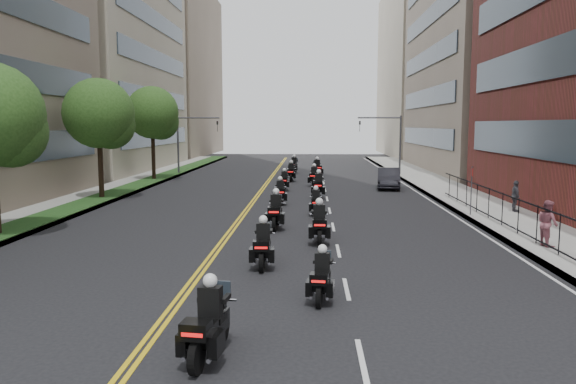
% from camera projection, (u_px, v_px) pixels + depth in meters
% --- Properties ---
extents(ground, '(160.00, 160.00, 0.00)m').
position_uv_depth(ground, '(206.00, 358.00, 11.57)').
color(ground, black).
rests_on(ground, ground).
extents(sidewalk_right, '(4.00, 90.00, 0.15)m').
position_uv_depth(sidewalk_right, '(465.00, 198.00, 35.88)').
color(sidewalk_right, gray).
rests_on(sidewalk_right, ground).
extents(sidewalk_left, '(4.00, 90.00, 0.15)m').
position_uv_depth(sidewalk_left, '(96.00, 196.00, 36.85)').
color(sidewalk_left, gray).
rests_on(sidewalk_left, ground).
extents(grass_strip, '(2.00, 90.00, 0.04)m').
position_uv_depth(grass_strip, '(108.00, 195.00, 36.80)').
color(grass_strip, '#163E17').
rests_on(grass_strip, sidewalk_left).
extents(building_right_tan, '(15.11, 28.00, 30.00)m').
position_uv_depth(building_right_tan, '(503.00, 22.00, 56.51)').
color(building_right_tan, '#7F6E5D').
rests_on(building_right_tan, ground).
extents(building_right_far, '(15.00, 28.00, 26.00)m').
position_uv_depth(building_right_far, '(437.00, 71.00, 86.51)').
color(building_right_far, '#ACA18B').
rests_on(building_right_far, ground).
extents(building_left_mid, '(16.11, 28.00, 34.00)m').
position_uv_depth(building_left_mid, '(79.00, 6.00, 58.03)').
color(building_left_mid, '#ACA18B').
rests_on(building_left_mid, ground).
extents(building_left_far, '(16.00, 28.00, 26.00)m').
position_uv_depth(building_left_far, '(158.00, 72.00, 88.27)').
color(building_left_far, '#7F6E5D').
rests_on(building_left_far, ground).
extents(iron_fence, '(0.05, 28.00, 1.50)m').
position_uv_depth(iron_fence, '(527.00, 220.00, 22.92)').
color(iron_fence, black).
rests_on(iron_fence, sidewalk_right).
extents(street_trees, '(4.40, 38.40, 7.98)m').
position_uv_depth(street_trees, '(64.00, 118.00, 29.86)').
color(street_trees, black).
rests_on(street_trees, ground).
extents(traffic_signal_right, '(4.09, 0.20, 5.60)m').
position_uv_depth(traffic_signal_right, '(390.00, 136.00, 52.40)').
color(traffic_signal_right, '#3F3F44').
rests_on(traffic_signal_right, ground).
extents(traffic_signal_left, '(4.09, 0.20, 5.60)m').
position_uv_depth(traffic_signal_left, '(188.00, 136.00, 53.17)').
color(traffic_signal_left, '#3F3F44').
rests_on(traffic_signal_left, ground).
extents(motorcycle_0, '(0.73, 2.38, 1.76)m').
position_uv_depth(motorcycle_0, '(209.00, 326.00, 11.44)').
color(motorcycle_0, black).
rests_on(motorcycle_0, ground).
extents(motorcycle_1, '(0.61, 2.08, 1.53)m').
position_uv_depth(motorcycle_1, '(322.00, 279.00, 15.29)').
color(motorcycle_1, black).
rests_on(motorcycle_1, ground).
extents(motorcycle_2, '(0.55, 2.36, 1.74)m').
position_uv_depth(motorcycle_2, '(263.00, 247.00, 18.89)').
color(motorcycle_2, black).
rests_on(motorcycle_2, ground).
extents(motorcycle_3, '(0.57, 2.48, 1.83)m').
position_uv_depth(motorcycle_3, '(319.00, 225.00, 22.71)').
color(motorcycle_3, black).
rests_on(motorcycle_3, ground).
extents(motorcycle_4, '(0.59, 2.53, 1.87)m').
position_uv_depth(motorcycle_4, '(276.00, 213.00, 25.83)').
color(motorcycle_4, black).
rests_on(motorcycle_4, ground).
extents(motorcycle_5, '(0.48, 2.11, 1.56)m').
position_uv_depth(motorcycle_5, '(316.00, 203.00, 29.73)').
color(motorcycle_5, black).
rests_on(motorcycle_5, ground).
extents(motorcycle_6, '(0.59, 2.29, 1.69)m').
position_uv_depth(motorcycle_6, '(280.00, 193.00, 33.68)').
color(motorcycle_6, black).
rests_on(motorcycle_6, ground).
extents(motorcycle_7, '(0.62, 2.56, 1.88)m').
position_uv_depth(motorcycle_7, '(319.00, 187.00, 36.48)').
color(motorcycle_7, black).
rests_on(motorcycle_7, ground).
extents(motorcycle_8, '(0.51, 2.20, 1.62)m').
position_uv_depth(motorcycle_8, '(284.00, 182.00, 40.81)').
color(motorcycle_8, black).
rests_on(motorcycle_8, ground).
extents(motorcycle_9, '(0.67, 2.37, 1.75)m').
position_uv_depth(motorcycle_9, '(314.00, 177.00, 43.74)').
color(motorcycle_9, black).
rests_on(motorcycle_9, ground).
extents(motorcycle_10, '(0.56, 2.41, 1.78)m').
position_uv_depth(motorcycle_10, '(291.00, 173.00, 47.28)').
color(motorcycle_10, black).
rests_on(motorcycle_10, ground).
extents(motorcycle_11, '(0.75, 2.52, 1.86)m').
position_uv_depth(motorcycle_11, '(317.00, 169.00, 51.22)').
color(motorcycle_11, black).
rests_on(motorcycle_11, ground).
extents(motorcycle_12, '(0.76, 2.48, 1.84)m').
position_uv_depth(motorcycle_12, '(294.00, 166.00, 55.08)').
color(motorcycle_12, black).
rests_on(motorcycle_12, ground).
extents(parked_sedan, '(2.18, 4.81, 1.53)m').
position_uv_depth(parked_sedan, '(389.00, 178.00, 42.08)').
color(parked_sedan, black).
rests_on(parked_sedan, ground).
extents(pedestrian_b, '(0.82, 0.97, 1.78)m').
position_uv_depth(pedestrian_b, '(548.00, 223.00, 21.42)').
color(pedestrian_b, '#93505C').
rests_on(pedestrian_b, sidewalk_right).
extents(pedestrian_c, '(0.42, 0.99, 1.68)m').
position_uv_depth(pedestrian_c, '(516.00, 196.00, 29.83)').
color(pedestrian_c, '#424249').
rests_on(pedestrian_c, sidewalk_right).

